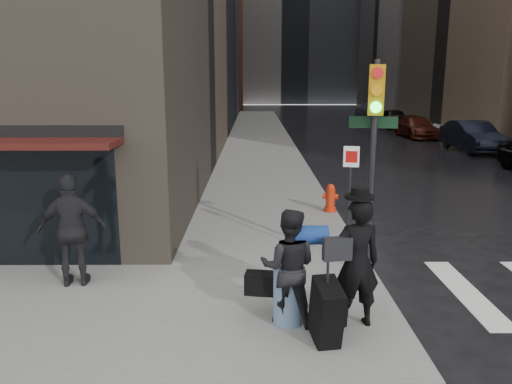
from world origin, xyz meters
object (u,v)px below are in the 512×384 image
Objects in this scene: parked_car_5 at (370,112)px; man_greycoat at (73,230)px; parked_car_4 at (394,118)px; man_overcoat at (350,271)px; traffic_light at (372,137)px; fire_hydrant at (330,199)px; parked_car_3 at (417,127)px; man_jeans at (288,267)px; parked_car_2 at (472,136)px.

man_greycoat is at bearing -110.50° from parked_car_5.
man_overcoat is at bearing -102.80° from parked_car_4.
traffic_light is at bearing -178.34° from man_greycoat.
fire_hydrant is 0.17× the size of parked_car_3.
parked_car_3 is 13.43m from parked_car_5.
man_jeans reaches higher than parked_car_5.
man_overcoat is at bearing -96.69° from traffic_light.
man_overcoat reaches higher than parked_car_4.
parked_car_3 is at bearing -119.06° from man_overcoat.
parked_car_4 is at bearing 90.75° from parked_car_2.
man_overcoat is 1.06× the size of man_greycoat.
man_greycoat is 2.61× the size of fire_hydrant.
parked_car_2 is (11.17, 19.61, -0.24)m from man_jeans.
man_overcoat is 4.89m from man_greycoat.
fire_hydrant is 21.59m from parked_car_3.
man_overcoat is at bearing -96.24° from fire_hydrant.
man_jeans is 0.36× the size of parked_car_2.
parked_car_5 is at bearing 91.38° from parked_car_2.
parked_car_2 is at bearing -111.10° from man_jeans.
man_overcoat is 34.65m from parked_car_4.
parked_car_3 is at bearing 81.47° from traffic_light.
parked_car_3 is at bearing -89.45° from parked_car_4.
traffic_light is (5.39, 0.78, 1.55)m from man_greycoat.
man_greycoat is 0.51× the size of traffic_light.
man_overcoat reaches higher than man_jeans.
man_overcoat is at bearing -103.65° from parked_car_5.
fire_hydrant is (1.63, 6.57, -0.55)m from man_jeans.
fire_hydrant is 16.16m from parked_car_2.
man_overcoat is 41.03m from parked_car_5.
man_greycoat is 7.42m from fire_hydrant.
parked_car_2 is at bearing -126.88° from man_overcoat.
parked_car_5 is at bearing -116.60° from man_greycoat.
man_jeans is 41.05m from parked_car_5.
fire_hydrant is 0.16× the size of parked_car_2.
parked_car_5 is at bearing -95.89° from man_jeans.
fire_hydrant is at bearing -105.03° from parked_car_5.
fire_hydrant is 0.16× the size of parked_car_5.
man_jeans is at bearing -115.63° from traffic_light.
man_greycoat is 0.46× the size of parked_car_4.
man_jeans is 0.87× the size of man_greycoat.
man_jeans is 6.79m from fire_hydrant.
traffic_light is 4.87m from fire_hydrant.
man_overcoat is 6.82m from fire_hydrant.
parked_car_2 is 1.11× the size of parked_car_4.
traffic_light is 38.53m from parked_car_5.
traffic_light is 25.68m from parked_car_3.
man_greycoat is 28.56m from parked_car_3.
man_jeans is 28.28m from parked_car_3.
parked_car_4 is 0.90× the size of parked_car_5.
man_jeans reaches higher than parked_car_3.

